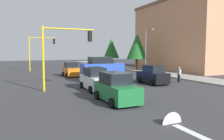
{
  "coord_description": "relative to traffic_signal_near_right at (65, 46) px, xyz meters",
  "views": [
    {
      "loc": [
        24.75,
        -9.58,
        3.39
      ],
      "look_at": [
        1.9,
        0.69,
        1.2
      ],
      "focal_mm": 34.24,
      "sensor_mm": 36.0,
      "label": 1
    }
  ],
  "objects": [
    {
      "name": "sidewalk_kerb",
      "position": [
        -11.0,
        16.17,
        -3.82
      ],
      "size": [
        80.0,
        4.0,
        0.15
      ],
      "primitive_type": "cube",
      "color": "gray",
      "rests_on": "ground"
    },
    {
      "name": "apartment_block",
      "position": [
        -12.06,
        24.17,
        2.36
      ],
      "size": [
        19.19,
        9.3,
        12.49
      ],
      "color": "tan",
      "rests_on": "ground"
    },
    {
      "name": "car_white",
      "position": [
        1.08,
        2.41,
        -3.0
      ],
      "size": [
        4.19,
        1.99,
        1.98
      ],
      "color": "white",
      "rests_on": "ground"
    },
    {
      "name": "pedestrian_crossing",
      "position": [
        0.47,
        12.41,
        -2.98
      ],
      "size": [
        0.4,
        0.24,
        1.7
      ],
      "color": "#262638",
      "rests_on": "ground"
    },
    {
      "name": "car_orange",
      "position": [
        -9.81,
        2.87,
        -3.0
      ],
      "size": [
        3.66,
        2.06,
        1.98
      ],
      "color": "orange",
      "rests_on": "ground"
    },
    {
      "name": "tree_roadside_far",
      "position": [
        -24.0,
        15.17,
        0.15
      ],
      "size": [
        3.41,
        3.41,
        6.19
      ],
      "color": "brown",
      "rests_on": "ground"
    },
    {
      "name": "car_green",
      "position": [
        5.93,
        2.15,
        -3.0
      ],
      "size": [
        4.13,
        2.05,
        1.98
      ],
      "color": "#1E7238",
      "rests_on": "ground"
    },
    {
      "name": "car_yellow",
      "position": [
        -14.9,
        8.84,
        -3.0
      ],
      "size": [
        3.61,
        2.0,
        1.98
      ],
      "color": "yellow",
      "rests_on": "ground"
    },
    {
      "name": "ground_plane",
      "position": [
        -6.0,
        5.67,
        -3.89
      ],
      "size": [
        120.0,
        120.0,
        0.0
      ],
      "primitive_type": "plane",
      "color": "#353538"
    },
    {
      "name": "delivery_van_blue",
      "position": [
        -4.0,
        5.05,
        -2.61
      ],
      "size": [
        2.22,
        4.8,
        2.77
      ],
      "color": "blue",
      "rests_on": "ground"
    },
    {
      "name": "car_black",
      "position": [
        0.28,
        9.06,
        -3.0
      ],
      "size": [
        3.73,
        2.03,
        1.98
      ],
      "color": "black",
      "rests_on": "ground"
    },
    {
      "name": "lane_arrow_near",
      "position": [
        5.51,
        2.67,
        -3.89
      ],
      "size": [
        2.4,
        1.1,
        1.1
      ],
      "color": "silver",
      "rests_on": "ground"
    },
    {
      "name": "car_silver",
      "position": [
        -9.42,
        8.15,
        -3.0
      ],
      "size": [
        3.71,
        2.12,
        1.98
      ],
      "color": "#B2B5BA",
      "rests_on": "ground"
    },
    {
      "name": "traffic_signal_far_right",
      "position": [
        -20.0,
        -0.06,
        0.26
      ],
      "size": [
        0.36,
        4.59,
        5.88
      ],
      "color": "yellow",
      "rests_on": "ground"
    },
    {
      "name": "traffic_signal_near_right",
      "position": [
        0.0,
        0.0,
        0.0
      ],
      "size": [
        0.36,
        4.59,
        5.49
      ],
      "color": "yellow",
      "rests_on": "ground"
    },
    {
      "name": "lane_arrow_mid",
      "position": [
        11.51,
        2.67,
        -3.89
      ],
      "size": [
        2.4,
        1.1,
        1.1
      ],
      "color": "silver",
      "rests_on": "ground"
    },
    {
      "name": "tree_roadside_mid",
      "position": [
        -14.0,
        15.67,
        0.44
      ],
      "size": [
        3.64,
        3.64,
        6.62
      ],
      "color": "brown",
      "rests_on": "ground"
    },
    {
      "name": "street_lamp_curbside",
      "position": [
        -9.61,
        14.87,
        0.45
      ],
      "size": [
        2.15,
        0.28,
        7.0
      ],
      "color": "slate",
      "rests_on": "ground"
    }
  ]
}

